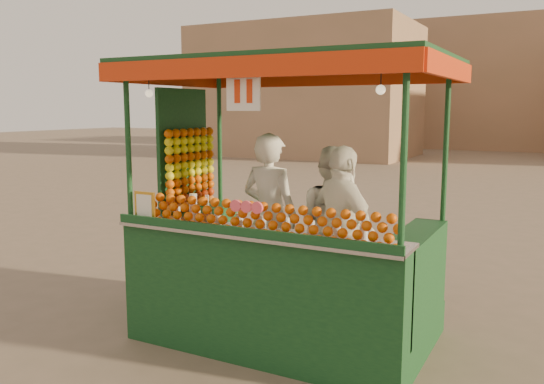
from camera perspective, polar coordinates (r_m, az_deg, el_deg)
The scene contains 7 objects.
ground at distance 5.72m, azimuth 2.26°, elevation -14.36°, with size 90.00×90.00×0.00m, color brown.
building_left at distance 27.22m, azimuth 3.40°, elevation 10.12°, with size 10.00×6.00×6.00m, color #9F765A.
building_center at distance 35.05m, azimuth 21.14°, elevation 10.03°, with size 14.00×7.00×7.00m, color #9F765A.
juice_cart at distance 5.39m, azimuth 0.37°, elevation -6.02°, with size 2.94×1.90×2.67m.
vendor_left at distance 5.66m, azimuth -0.23°, elevation -2.47°, with size 0.63×0.44×1.67m.
vendor_middle at distance 5.65m, azimuth 6.08°, elevation -3.19°, with size 0.86×0.73×1.55m.
vendor_right at distance 5.27m, azimuth 7.12°, elevation -3.89°, with size 0.99×0.82×1.58m.
Camera 1 is at (2.27, -4.76, 2.22)m, focal length 37.08 mm.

